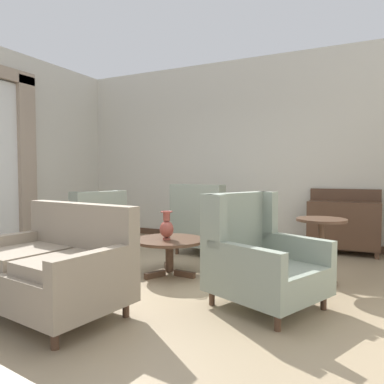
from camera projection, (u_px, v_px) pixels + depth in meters
The scene contains 12 objects.
ground at pixel (143, 287), 4.01m from camera, with size 9.02×9.02×0.00m, color #9E896B.
wall_back at pixel (236, 152), 6.69m from camera, with size 6.60×0.08×3.30m, color beige.
wall_left at pixel (13, 150), 6.17m from camera, with size 0.08×4.31×3.30m, color beige.
baseboard_back at pixel (235, 238), 6.72m from camera, with size 6.44×0.03×0.12m, color #4C3323.
coffee_table at pixel (169, 245), 4.51m from camera, with size 0.87×0.87×0.44m.
porcelain_vase at pixel (166, 227), 4.45m from camera, with size 0.17×0.17×0.35m.
settee at pixel (53, 268), 3.26m from camera, with size 1.52×1.06×0.97m.
armchair_foreground_right at pixel (91, 230), 5.29m from camera, with size 1.06×1.01×1.00m.
armchair_back_corner at pixel (259, 259), 3.47m from camera, with size 1.18×1.15×1.06m.
armchair_near_window at pixel (203, 225), 5.72m from camera, with size 0.84×0.85×1.08m.
side_table at pixel (321, 245), 4.11m from camera, with size 0.55×0.55×0.74m.
sideboard at pixel (343, 224), 5.67m from camera, with size 1.05×0.43×1.00m.
Camera 1 is at (2.22, -3.32, 1.25)m, focal length 34.22 mm.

